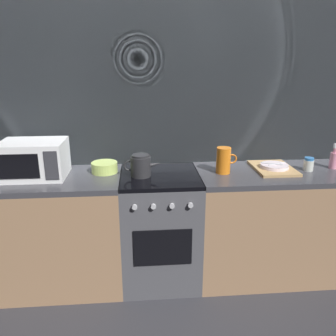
% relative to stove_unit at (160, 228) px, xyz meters
% --- Properties ---
extents(ground_plane, '(8.00, 8.00, 0.00)m').
position_rel_stove_unit_xyz_m(ground_plane, '(0.00, 0.00, -0.45)').
color(ground_plane, '#2D2D33').
extents(back_wall, '(3.60, 0.05, 2.40)m').
position_rel_stove_unit_xyz_m(back_wall, '(0.00, 0.32, 0.75)').
color(back_wall, gray).
rests_on(back_wall, ground_plane).
extents(counter_left, '(1.20, 0.60, 0.90)m').
position_rel_stove_unit_xyz_m(counter_left, '(-0.90, 0.00, 0.00)').
color(counter_left, '#997251').
rests_on(counter_left, ground_plane).
extents(stove_unit, '(0.60, 0.63, 0.90)m').
position_rel_stove_unit_xyz_m(stove_unit, '(0.00, 0.00, 0.00)').
color(stove_unit, '#4C4C51').
rests_on(stove_unit, ground_plane).
extents(counter_right, '(1.20, 0.60, 0.90)m').
position_rel_stove_unit_xyz_m(counter_right, '(0.90, 0.00, 0.00)').
color(counter_right, '#997251').
rests_on(counter_right, ground_plane).
extents(microwave, '(0.46, 0.35, 0.27)m').
position_rel_stove_unit_xyz_m(microwave, '(-0.93, 0.03, 0.59)').
color(microwave, white).
rests_on(microwave, counter_left).
extents(kettle, '(0.28, 0.15, 0.17)m').
position_rel_stove_unit_xyz_m(kettle, '(-0.14, -0.02, 0.53)').
color(kettle, '#262628').
rests_on(kettle, stove_unit).
extents(mixing_bowl, '(0.20, 0.20, 0.08)m').
position_rel_stove_unit_xyz_m(mixing_bowl, '(-0.42, 0.09, 0.49)').
color(mixing_bowl, '#B7D166').
rests_on(mixing_bowl, counter_left).
extents(pitcher, '(0.16, 0.11, 0.20)m').
position_rel_stove_unit_xyz_m(pitcher, '(0.49, 0.00, 0.55)').
color(pitcher, orange).
rests_on(pitcher, counter_right).
extents(dish_pile, '(0.30, 0.40, 0.06)m').
position_rel_stove_unit_xyz_m(dish_pile, '(0.91, 0.04, 0.47)').
color(dish_pile, tan).
rests_on(dish_pile, counter_right).
extents(spice_jar, '(0.08, 0.08, 0.10)m').
position_rel_stove_unit_xyz_m(spice_jar, '(1.17, 0.01, 0.50)').
color(spice_jar, silver).
rests_on(spice_jar, counter_right).
extents(spray_bottle, '(0.08, 0.06, 0.20)m').
position_rel_stove_unit_xyz_m(spray_bottle, '(1.40, 0.04, 0.53)').
color(spray_bottle, pink).
rests_on(spray_bottle, counter_right).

